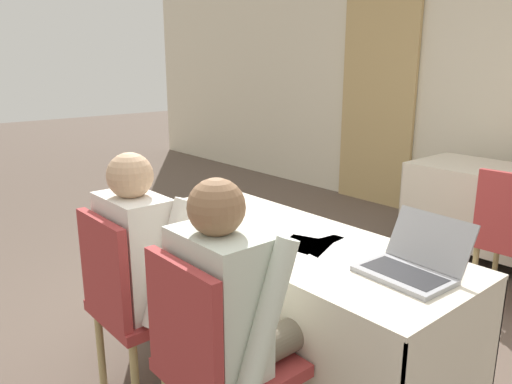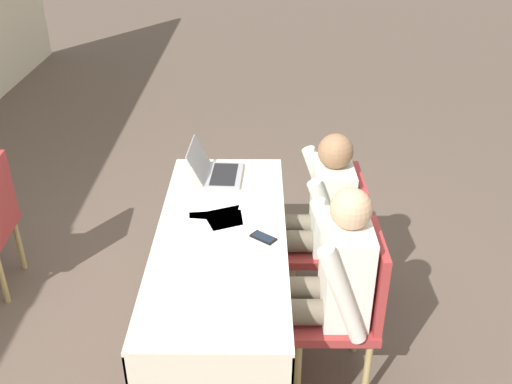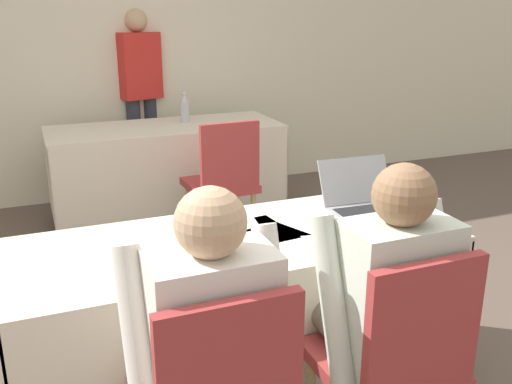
{
  "view_description": "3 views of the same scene",
  "coord_description": "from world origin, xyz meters",
  "px_view_note": "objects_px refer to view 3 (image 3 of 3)",
  "views": [
    {
      "loc": [
        1.61,
        -1.57,
        1.54
      ],
      "look_at": [
        0.0,
        -0.19,
        0.98
      ],
      "focal_mm": 35.0,
      "sensor_mm": 36.0,
      "label": 1
    },
    {
      "loc": [
        -2.57,
        -0.2,
        2.43
      ],
      "look_at": [
        0.0,
        -0.19,
        0.98
      ],
      "focal_mm": 40.0,
      "sensor_mm": 36.0,
      "label": 2
    },
    {
      "loc": [
        -0.73,
        -1.99,
        1.62
      ],
      "look_at": [
        0.0,
        -0.19,
        0.98
      ],
      "focal_mm": 40.0,
      "sensor_mm": 36.0,
      "label": 3
    }
  ],
  "objects_px": {
    "person_checkered_shirt": "(206,339)",
    "person_red_shirt": "(140,91)",
    "chair_far_spare": "(223,178)",
    "cell_phone": "(245,261)",
    "person_white_shirt": "(381,301)",
    "laptop": "(366,203)",
    "chair_near_right": "(395,358)",
    "water_bottle": "(185,109)"
  },
  "relations": [
    {
      "from": "water_bottle",
      "to": "chair_far_spare",
      "type": "xyz_separation_m",
      "value": [
        0.02,
        -0.87,
        -0.34
      ]
    },
    {
      "from": "chair_far_spare",
      "to": "cell_phone",
      "type": "bearing_deg",
      "value": 70.84
    },
    {
      "from": "person_checkered_shirt",
      "to": "person_white_shirt",
      "type": "bearing_deg",
      "value": -180.0
    },
    {
      "from": "chair_far_spare",
      "to": "person_red_shirt",
      "type": "bearing_deg",
      "value": -82.61
    },
    {
      "from": "cell_phone",
      "to": "chair_far_spare",
      "type": "height_order",
      "value": "chair_far_spare"
    },
    {
      "from": "chair_far_spare",
      "to": "person_red_shirt",
      "type": "xyz_separation_m",
      "value": [
        -0.26,
        1.43,
        0.41
      ]
    },
    {
      "from": "cell_phone",
      "to": "person_checkered_shirt",
      "type": "relative_size",
      "value": 0.13
    },
    {
      "from": "chair_far_spare",
      "to": "water_bottle",
      "type": "bearing_deg",
      "value": -91.48
    },
    {
      "from": "water_bottle",
      "to": "person_white_shirt",
      "type": "height_order",
      "value": "person_white_shirt"
    },
    {
      "from": "person_checkered_shirt",
      "to": "person_red_shirt",
      "type": "height_order",
      "value": "person_red_shirt"
    },
    {
      "from": "cell_phone",
      "to": "person_white_shirt",
      "type": "relative_size",
      "value": 0.13
    },
    {
      "from": "water_bottle",
      "to": "person_white_shirt",
      "type": "bearing_deg",
      "value": -92.38
    },
    {
      "from": "person_checkered_shirt",
      "to": "person_white_shirt",
      "type": "height_order",
      "value": "same"
    },
    {
      "from": "laptop",
      "to": "person_red_shirt",
      "type": "bearing_deg",
      "value": 101.64
    },
    {
      "from": "water_bottle",
      "to": "chair_near_right",
      "type": "height_order",
      "value": "water_bottle"
    },
    {
      "from": "laptop",
      "to": "person_white_shirt",
      "type": "xyz_separation_m",
      "value": [
        -0.33,
        -0.62,
        -0.11
      ]
    },
    {
      "from": "person_white_shirt",
      "to": "cell_phone",
      "type": "bearing_deg",
      "value": -41.55
    },
    {
      "from": "water_bottle",
      "to": "chair_far_spare",
      "type": "bearing_deg",
      "value": -88.61
    },
    {
      "from": "cell_phone",
      "to": "chair_near_right",
      "type": "distance_m",
      "value": 0.61
    },
    {
      "from": "chair_near_right",
      "to": "person_checkered_shirt",
      "type": "bearing_deg",
      "value": -9.45
    },
    {
      "from": "chair_near_right",
      "to": "person_red_shirt",
      "type": "height_order",
      "value": "person_red_shirt"
    },
    {
      "from": "person_checkered_shirt",
      "to": "person_red_shirt",
      "type": "bearing_deg",
      "value": -98.19
    },
    {
      "from": "chair_far_spare",
      "to": "person_checkered_shirt",
      "type": "height_order",
      "value": "person_checkered_shirt"
    },
    {
      "from": "chair_near_right",
      "to": "person_white_shirt",
      "type": "distance_m",
      "value": 0.19
    },
    {
      "from": "person_checkered_shirt",
      "to": "cell_phone",
      "type": "bearing_deg",
      "value": -127.66
    },
    {
      "from": "water_bottle",
      "to": "person_red_shirt",
      "type": "relative_size",
      "value": 0.15
    },
    {
      "from": "laptop",
      "to": "person_white_shirt",
      "type": "distance_m",
      "value": 0.71
    },
    {
      "from": "chair_near_right",
      "to": "chair_far_spare",
      "type": "height_order",
      "value": "same"
    },
    {
      "from": "laptop",
      "to": "person_white_shirt",
      "type": "relative_size",
      "value": 0.31
    },
    {
      "from": "water_bottle",
      "to": "person_white_shirt",
      "type": "relative_size",
      "value": 0.21
    },
    {
      "from": "cell_phone",
      "to": "water_bottle",
      "type": "distance_m",
      "value": 2.67
    },
    {
      "from": "cell_phone",
      "to": "chair_near_right",
      "type": "relative_size",
      "value": 0.17
    },
    {
      "from": "laptop",
      "to": "person_red_shirt",
      "type": "relative_size",
      "value": 0.23
    },
    {
      "from": "person_checkered_shirt",
      "to": "person_white_shirt",
      "type": "relative_size",
      "value": 1.0
    },
    {
      "from": "laptop",
      "to": "person_checkered_shirt",
      "type": "height_order",
      "value": "person_checkered_shirt"
    },
    {
      "from": "chair_far_spare",
      "to": "chair_near_right",
      "type": "bearing_deg",
      "value": 83.36
    },
    {
      "from": "water_bottle",
      "to": "person_checkered_shirt",
      "type": "relative_size",
      "value": 0.21
    },
    {
      "from": "person_checkered_shirt",
      "to": "person_red_shirt",
      "type": "relative_size",
      "value": 0.73
    },
    {
      "from": "cell_phone",
      "to": "chair_near_right",
      "type": "xyz_separation_m",
      "value": [
        0.37,
        -0.43,
        -0.23
      ]
    },
    {
      "from": "laptop",
      "to": "chair_near_right",
      "type": "height_order",
      "value": "laptop"
    },
    {
      "from": "person_red_shirt",
      "to": "chair_far_spare",
      "type": "bearing_deg",
      "value": -95.12
    },
    {
      "from": "water_bottle",
      "to": "person_white_shirt",
      "type": "xyz_separation_m",
      "value": [
        -0.12,
        -2.95,
        -0.18
      ]
    }
  ]
}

